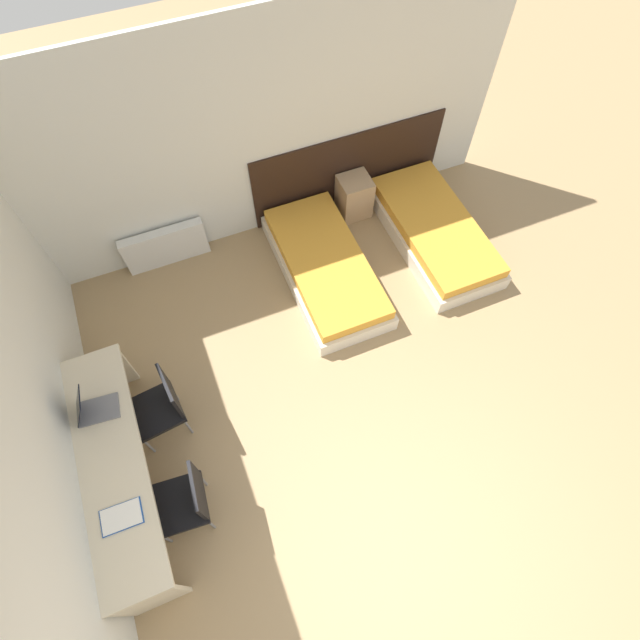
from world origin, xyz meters
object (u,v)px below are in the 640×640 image
object	(u,v)px
laptop	(92,409)
bed_near_window	(326,267)
chair_near_laptop	(161,405)
chair_near_notebook	(185,500)
bed_near_door	(434,231)
nightstand	(354,197)

from	to	relation	value
laptop	bed_near_window	bearing A→B (deg)	27.11
chair_near_laptop	chair_near_notebook	world-z (taller)	same
chair_near_notebook	bed_near_door	bearing A→B (deg)	34.32
chair_near_notebook	laptop	xyz separation A→B (m)	(-0.51, 0.97, 0.34)
nightstand	laptop	world-z (taller)	laptop
nightstand	chair_near_laptop	world-z (taller)	chair_near_laptop
chair_near_laptop	laptop	distance (m)	0.61
chair_near_laptop	laptop	world-z (taller)	laptop
bed_near_window	bed_near_door	world-z (taller)	same
chair_near_notebook	chair_near_laptop	bearing A→B (deg)	95.05
chair_near_notebook	laptop	distance (m)	1.15
bed_near_window	chair_near_laptop	bearing A→B (deg)	-153.02
bed_near_window	chair_near_laptop	distance (m)	2.45
bed_near_window	chair_near_laptop	size ratio (longest dim) A/B	2.29
laptop	chair_near_notebook	bearing A→B (deg)	-56.97
chair_near_notebook	laptop	bearing A→B (deg)	122.66
bed_near_door	laptop	size ratio (longest dim) A/B	5.19
laptop	bed_near_door	bearing A→B (deg)	19.82
chair_near_laptop	chair_near_notebook	distance (m)	0.94
bed_near_window	nightstand	world-z (taller)	nightstand
bed_near_window	bed_near_door	bearing A→B (deg)	0.00
chair_near_laptop	laptop	size ratio (longest dim) A/B	2.26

